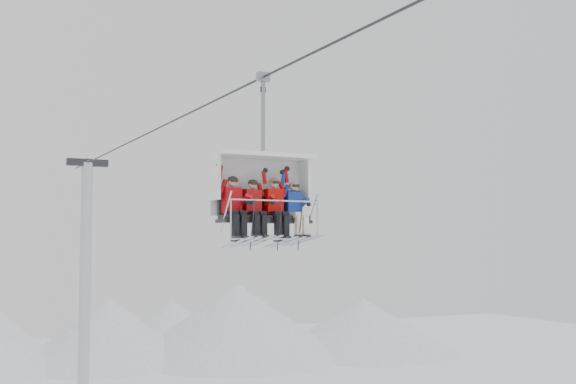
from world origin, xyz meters
name	(u,v)px	position (x,y,z in m)	size (l,w,h in m)	color
ridgeline	(6,333)	(-1.58, 42.05, 2.84)	(72.00, 21.00, 7.00)	silver
lift_tower_right	(84,316)	(0.00, 22.00, 5.78)	(2.00, 1.80, 13.48)	#BBBDC3
haul_cable	(288,65)	(0.00, 0.00, 13.30)	(0.06, 0.06, 50.00)	#2B2B30
chairlift_carrier	(261,187)	(0.00, 1.44, 10.68)	(2.38, 1.17, 3.98)	black
skier_far_left	(234,206)	(-0.81, 1.13, 10.21)	(0.41, 1.69, 1.62)	#B3080E
skier_center_left	(254,207)	(-0.30, 1.13, 10.19)	(0.38, 1.69, 1.54)	#A20E0F
skier_center_right	(276,207)	(0.25, 1.13, 10.21)	(0.41, 1.69, 1.62)	#C50906
skier_far_right	(296,208)	(0.77, 1.13, 10.18)	(0.38, 1.69, 1.52)	#14359D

